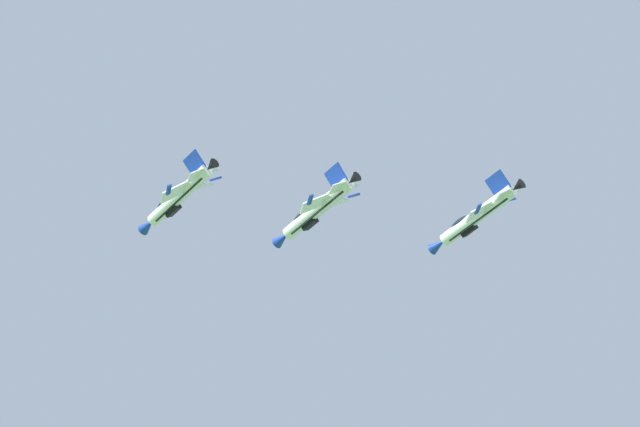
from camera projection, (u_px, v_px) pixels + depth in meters
The scene contains 3 objects.
fighter_jet_lead at pixel (178, 197), 138.03m from camera, with size 13.99×10.62×7.24m.
fighter_jet_left_wing at pixel (316, 210), 137.08m from camera, with size 13.99×10.78×6.36m.
fighter_jet_right_wing at pixel (476, 217), 137.49m from camera, with size 13.99×10.60×6.86m.
Camera 1 is at (1.85, -4.28, 1.81)m, focal length 60.17 mm.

